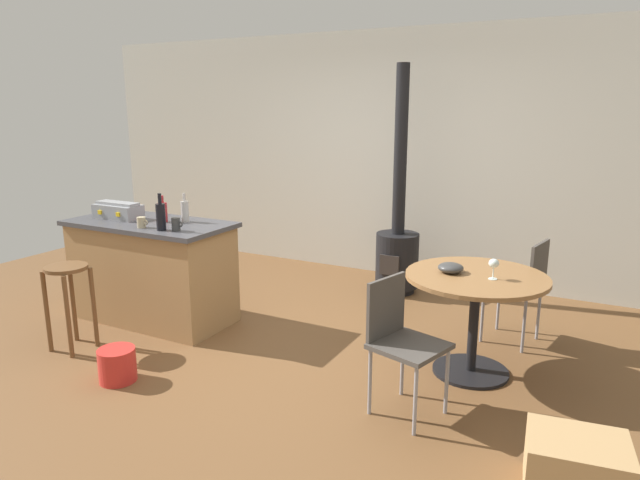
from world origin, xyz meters
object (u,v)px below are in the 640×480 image
Objects in this scene: folding_chair_far at (522,283)px; toolbox at (118,211)px; cup_1 at (176,224)px; wine_glass at (494,264)px; bottle_2 at (161,216)px; plastic_bucket at (117,365)px; folding_chair_near at (401,336)px; cardboard_box at (576,469)px; dining_table at (475,299)px; cup_0 at (142,222)px; bottle_1 at (185,211)px; kitchen_island at (152,271)px; wooden_stool at (68,290)px; serving_bowl at (451,268)px; wood_stove at (398,241)px; bottle_0 at (163,212)px.

toolbox is (-3.36, -0.99, 0.46)m from folding_chair_far.
folding_chair_far is 1.92× the size of toolbox.
cup_1 is 0.75× the size of wine_glass.
bottle_2 is (-2.66, -1.19, 0.51)m from folding_chair_far.
toolbox is at bearing 134.03° from plastic_bucket.
folding_chair_near is at bearing 16.35° from plastic_bucket.
folding_chair_far is 2.83× the size of bottle_2.
folding_chair_near is at bearing -6.64° from bottle_2.
bottle_2 is 2.81× the size of cup_1.
toolbox reaches higher than cardboard_box.
bottle_2 reaches higher than wine_glass.
dining_table is at bearing -106.66° from folding_chair_far.
cup_0 is 0.23× the size of cardboard_box.
bottle_1 is at bearing -178.50° from wine_glass.
bottle_2 is 2.12× the size of wine_glass.
folding_chair_far is at bearing 17.99° from kitchen_island.
cup_0 is at bearing 173.98° from folding_chair_near.
serving_bowl reaches higher than wooden_stool.
cardboard_box is at bearing -13.30° from kitchen_island.
cardboard_box is (1.06, -0.38, -0.35)m from folding_chair_near.
wood_stove is 2.17m from bottle_1.
wine_glass reaches higher than wooden_stool.
dining_table reaches higher than wooden_stool.
bottle_2 reaches higher than wooden_stool.
bottle_0 is (0.47, 0.06, 0.02)m from toolbox.
bottle_0 reaches higher than cardboard_box.
bottle_0 is (-2.68, -0.21, 0.43)m from dining_table.
bottle_0 is 2.80m from wine_glass.
folding_chair_near is 0.76m from serving_bowl.
bottle_0 is (-2.39, 0.52, 0.49)m from folding_chair_near.
cup_1 is 0.42× the size of plastic_bucket.
bottle_0 is at bearing -150.57° from bottle_1.
cup_0 is (-1.54, -1.97, 0.41)m from wood_stove.
bottle_2 is at bearing -160.22° from cup_1.
cup_1 is at bearing 171.79° from folding_chair_near.
kitchen_island is at bearing 2.44° from toolbox.
bottle_1 is (-1.39, -1.61, 0.46)m from wood_stove.
dining_table is 2.21× the size of toolbox.
wooden_stool is at bearing -150.41° from folding_chair_far.
bottle_2 is (-2.45, -0.48, 0.45)m from dining_table.
cup_1 is at bearing -171.02° from wine_glass.
dining_table is 2.40m from cup_1.
wooden_stool is 4.79× the size of wine_glass.
kitchen_island is 2.55m from folding_chair_near.
bottle_1 is 2.35× the size of cup_0.
kitchen_island is at bearing -162.01° from folding_chair_far.
cup_1 is at bearing 47.02° from wooden_stool.
bottle_2 is at bearing -80.42° from bottle_1.
bottle_0 is 0.93× the size of bottle_1.
cup_0 reaches higher than wine_glass.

